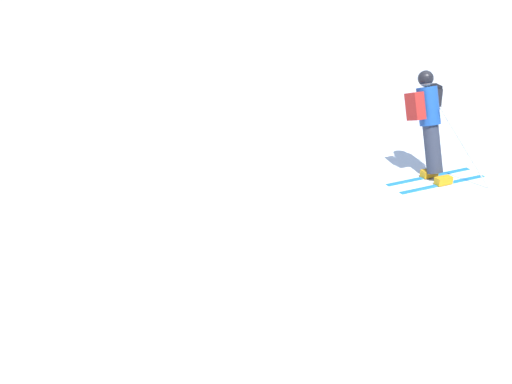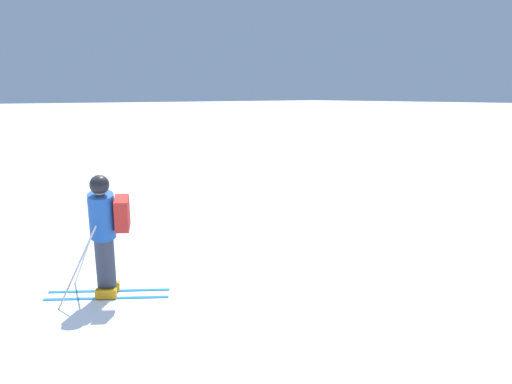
% 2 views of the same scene
% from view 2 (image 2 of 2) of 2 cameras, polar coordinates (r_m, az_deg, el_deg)
% --- Properties ---
extents(ground_plane, '(300.00, 300.00, 0.00)m').
position_cam_2_polar(ground_plane, '(9.98, -11.35, -8.26)').
color(ground_plane, white).
extents(skier, '(1.52, 1.64, 1.76)m').
position_cam_2_polar(skier, '(9.59, -11.98, -3.02)').
color(skier, '#1E7AC6').
rests_on(skier, ground).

